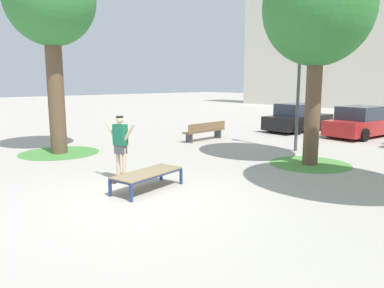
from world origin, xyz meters
The scene contains 12 objects.
ground_plane centered at (0.00, 0.00, 0.00)m, with size 120.00×120.00×0.00m, color #B2AA9E.
skate_box centered at (-0.57, 0.55, 0.41)m, with size 1.14×2.02×0.46m.
skateboard centered at (-1.77, 0.53, 0.08)m, with size 0.46×0.82×0.09m.
skater centered at (-1.78, 0.53, 1.07)m, with size 0.97×0.42×1.69m.
tree_near_left centered at (-6.81, 0.87, 5.48)m, with size 3.21×3.21×7.31m.
grass_patch_near_left centered at (-6.81, 0.87, 0.00)m, with size 2.95×2.95×0.01m, color #47893D.
tree_mid_back centered at (0.59, 6.22, 4.88)m, with size 3.41×3.41×6.74m.
grass_patch_mid_back centered at (0.59, 6.22, 0.00)m, with size 2.63×2.63×0.01m, color #519342.
car_black centered at (-4.25, 13.10, 0.69)m, with size 2.05×4.27×1.50m.
car_red centered at (-0.99, 13.52, 0.69)m, with size 2.19×4.33×1.50m.
park_bench centered at (-5.31, 7.10, 0.45)m, with size 0.56×2.42×0.83m.
light_post centered at (-1.05, 7.93, 3.83)m, with size 0.36×0.36×5.83m.
Camera 1 is at (6.89, -4.65, 2.71)m, focal length 34.81 mm.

